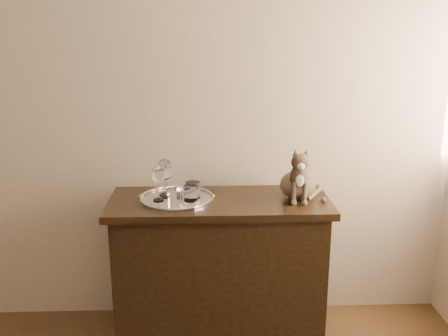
# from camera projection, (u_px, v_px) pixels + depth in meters

# --- Properties ---
(wall_back) EXTENTS (4.00, 0.10, 2.70)m
(wall_back) POSITION_uv_depth(u_px,v_px,m) (113.00, 100.00, 2.85)
(wall_back) COLOR tan
(wall_back) RESTS_ON ground
(sideboard) EXTENTS (1.20, 0.50, 0.85)m
(sideboard) POSITION_uv_depth(u_px,v_px,m) (220.00, 270.00, 2.82)
(sideboard) COLOR black
(sideboard) RESTS_ON ground
(tray) EXTENTS (0.40, 0.40, 0.01)m
(tray) POSITION_uv_depth(u_px,v_px,m) (177.00, 199.00, 2.70)
(tray) COLOR silver
(tray) RESTS_ON sideboard
(wine_glass_a) EXTENTS (0.08, 0.08, 0.21)m
(wine_glass_a) POSITION_uv_depth(u_px,v_px,m) (165.00, 177.00, 2.73)
(wine_glass_a) COLOR white
(wine_glass_a) RESTS_ON tray
(wine_glass_c) EXTENTS (0.07, 0.07, 0.19)m
(wine_glass_c) POSITION_uv_depth(u_px,v_px,m) (158.00, 183.00, 2.64)
(wine_glass_c) COLOR white
(wine_glass_c) RESTS_ON tray
(wine_glass_d) EXTENTS (0.07, 0.07, 0.18)m
(wine_glass_d) POSITION_uv_depth(u_px,v_px,m) (166.00, 181.00, 2.70)
(wine_glass_d) COLOR white
(wine_glass_d) RESTS_ON tray
(tumbler_a) EXTENTS (0.08, 0.08, 0.09)m
(tumbler_a) POSITION_uv_depth(u_px,v_px,m) (191.00, 193.00, 2.65)
(tumbler_a) COLOR white
(tumbler_a) RESTS_ON tray
(tumbler_b) EXTENTS (0.08, 0.08, 0.09)m
(tumbler_b) POSITION_uv_depth(u_px,v_px,m) (175.00, 198.00, 2.56)
(tumbler_b) COLOR silver
(tumbler_b) RESTS_ON tray
(tumbler_c) EXTENTS (0.08, 0.08, 0.09)m
(tumbler_c) POSITION_uv_depth(u_px,v_px,m) (193.00, 190.00, 2.69)
(tumbler_c) COLOR white
(tumbler_c) RESTS_ON tray
(cat) EXTENTS (0.33, 0.31, 0.30)m
(cat) POSITION_uv_depth(u_px,v_px,m) (298.00, 172.00, 2.69)
(cat) COLOR #4A3D2C
(cat) RESTS_ON sideboard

